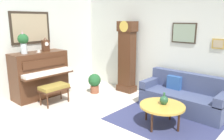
{
  "coord_description": "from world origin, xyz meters",
  "views": [
    {
      "loc": [
        3.03,
        -2.76,
        2.08
      ],
      "look_at": [
        -0.46,
        1.1,
        0.86
      ],
      "focal_mm": 35.05,
      "sensor_mm": 36.0,
      "label": 1
    }
  ],
  "objects_px": {
    "piano": "(40,74)",
    "green_jug": "(164,100)",
    "piano_bench": "(54,88)",
    "potted_plant": "(95,82)",
    "grandfather_clock": "(127,59)",
    "couch": "(184,97)",
    "mantel_clock": "(46,45)",
    "flower_vase": "(23,41)",
    "teacup": "(39,51)",
    "coffee_table": "(162,106)"
  },
  "relations": [
    {
      "from": "piano",
      "to": "teacup",
      "type": "distance_m",
      "value": 0.63
    },
    {
      "from": "piano_bench",
      "to": "mantel_clock",
      "type": "bearing_deg",
      "value": 158.94
    },
    {
      "from": "teacup",
      "to": "potted_plant",
      "type": "bearing_deg",
      "value": 55.62
    },
    {
      "from": "piano_bench",
      "to": "flower_vase",
      "type": "height_order",
      "value": "flower_vase"
    },
    {
      "from": "flower_vase",
      "to": "potted_plant",
      "type": "distance_m",
      "value": 2.17
    },
    {
      "from": "potted_plant",
      "to": "mantel_clock",
      "type": "bearing_deg",
      "value": -131.96
    },
    {
      "from": "couch",
      "to": "potted_plant",
      "type": "height_order",
      "value": "couch"
    },
    {
      "from": "teacup",
      "to": "green_jug",
      "type": "height_order",
      "value": "teacup"
    },
    {
      "from": "flower_vase",
      "to": "green_jug",
      "type": "xyz_separation_m",
      "value": [
        3.3,
        1.15,
        -1.02
      ]
    },
    {
      "from": "piano",
      "to": "green_jug",
      "type": "distance_m",
      "value": 3.39
    },
    {
      "from": "piano",
      "to": "couch",
      "type": "distance_m",
      "value": 3.73
    },
    {
      "from": "piano_bench",
      "to": "coffee_table",
      "type": "distance_m",
      "value": 2.69
    },
    {
      "from": "piano_bench",
      "to": "potted_plant",
      "type": "relative_size",
      "value": 1.25
    },
    {
      "from": "piano",
      "to": "grandfather_clock",
      "type": "relative_size",
      "value": 0.71
    },
    {
      "from": "grandfather_clock",
      "to": "coffee_table",
      "type": "bearing_deg",
      "value": -33.24
    },
    {
      "from": "piano",
      "to": "potted_plant",
      "type": "relative_size",
      "value": 2.57
    },
    {
      "from": "grandfather_clock",
      "to": "couch",
      "type": "relative_size",
      "value": 1.07
    },
    {
      "from": "coffee_table",
      "to": "flower_vase",
      "type": "height_order",
      "value": "flower_vase"
    },
    {
      "from": "piano",
      "to": "couch",
      "type": "height_order",
      "value": "piano"
    },
    {
      "from": "green_jug",
      "to": "flower_vase",
      "type": "bearing_deg",
      "value": -160.76
    },
    {
      "from": "flower_vase",
      "to": "mantel_clock",
      "type": "bearing_deg",
      "value": 89.95
    },
    {
      "from": "piano_bench",
      "to": "flower_vase",
      "type": "xyz_separation_m",
      "value": [
        -0.72,
        -0.33,
        1.14
      ]
    },
    {
      "from": "flower_vase",
      "to": "teacup",
      "type": "height_order",
      "value": "flower_vase"
    },
    {
      "from": "grandfather_clock",
      "to": "couch",
      "type": "height_order",
      "value": "grandfather_clock"
    },
    {
      "from": "mantel_clock",
      "to": "potted_plant",
      "type": "bearing_deg",
      "value": 48.04
    },
    {
      "from": "coffee_table",
      "to": "flower_vase",
      "type": "distance_m",
      "value": 3.66
    },
    {
      "from": "teacup",
      "to": "grandfather_clock",
      "type": "bearing_deg",
      "value": 54.43
    },
    {
      "from": "teacup",
      "to": "potted_plant",
      "type": "height_order",
      "value": "teacup"
    },
    {
      "from": "piano_bench",
      "to": "grandfather_clock",
      "type": "xyz_separation_m",
      "value": [
        0.72,
        1.99,
        0.56
      ]
    },
    {
      "from": "grandfather_clock",
      "to": "mantel_clock",
      "type": "relative_size",
      "value": 5.34
    },
    {
      "from": "flower_vase",
      "to": "green_jug",
      "type": "relative_size",
      "value": 2.42
    },
    {
      "from": "piano_bench",
      "to": "flower_vase",
      "type": "relative_size",
      "value": 1.21
    },
    {
      "from": "coffee_table",
      "to": "mantel_clock",
      "type": "relative_size",
      "value": 2.32
    },
    {
      "from": "couch",
      "to": "coffee_table",
      "type": "bearing_deg",
      "value": -88.21
    },
    {
      "from": "green_jug",
      "to": "piano",
      "type": "bearing_deg",
      "value": -166.89
    },
    {
      "from": "green_jug",
      "to": "grandfather_clock",
      "type": "bearing_deg",
      "value": 147.99
    },
    {
      "from": "couch",
      "to": "teacup",
      "type": "xyz_separation_m",
      "value": [
        -3.22,
        -1.78,
        0.94
      ]
    },
    {
      "from": "green_jug",
      "to": "potted_plant",
      "type": "distance_m",
      "value": 2.48
    },
    {
      "from": "mantel_clock",
      "to": "potted_plant",
      "type": "height_order",
      "value": "mantel_clock"
    },
    {
      "from": "couch",
      "to": "teacup",
      "type": "height_order",
      "value": "teacup"
    },
    {
      "from": "coffee_table",
      "to": "mantel_clock",
      "type": "height_order",
      "value": "mantel_clock"
    },
    {
      "from": "teacup",
      "to": "piano_bench",
      "type": "bearing_deg",
      "value": -3.22
    },
    {
      "from": "grandfather_clock",
      "to": "green_jug",
      "type": "bearing_deg",
      "value": -32.01
    },
    {
      "from": "mantel_clock",
      "to": "green_jug",
      "type": "bearing_deg",
      "value": 9.38
    },
    {
      "from": "couch",
      "to": "flower_vase",
      "type": "bearing_deg",
      "value": -146.7
    },
    {
      "from": "grandfather_clock",
      "to": "teacup",
      "type": "bearing_deg",
      "value": -125.57
    },
    {
      "from": "flower_vase",
      "to": "potted_plant",
      "type": "xyz_separation_m",
      "value": [
        0.87,
        1.57,
        -1.22
      ]
    },
    {
      "from": "piano",
      "to": "potted_plant",
      "type": "xyz_separation_m",
      "value": [
        0.87,
        1.19,
        -0.3
      ]
    },
    {
      "from": "piano_bench",
      "to": "mantel_clock",
      "type": "distance_m",
      "value": 1.26
    },
    {
      "from": "piano_bench",
      "to": "teacup",
      "type": "relative_size",
      "value": 6.03
    }
  ]
}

